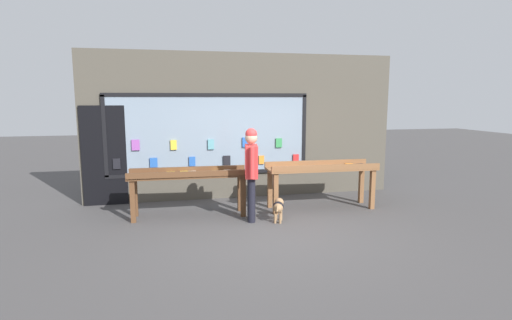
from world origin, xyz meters
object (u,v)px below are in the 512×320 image
Objects in this scene: display_table_left at (189,179)px; display_table_right at (321,172)px; small_dog at (278,207)px; person_browsing at (251,167)px.

display_table_left is 1.00× the size of display_table_right.
small_dog is at bearing -23.03° from display_table_left.
display_table_left is at bearing 179.94° from display_table_right.
display_table_right reaches higher than display_table_left.
person_browsing reaches higher than small_dog.
display_table_right is at bearing -37.55° from small_dog.
display_table_right is at bearing -0.06° from display_table_left.
display_table_right is 1.68m from person_browsing.
display_table_right is 1.31× the size of person_browsing.
person_browsing reaches higher than display_table_right.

